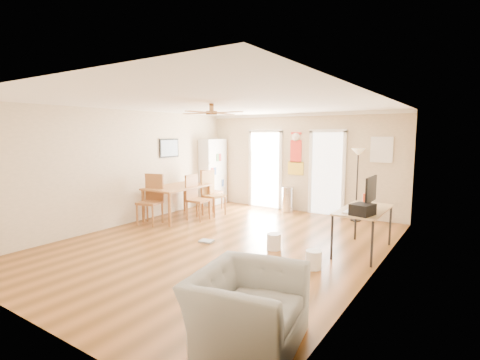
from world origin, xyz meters
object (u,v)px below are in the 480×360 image
Objects in this scene: torchiere_lamp at (357,185)px; dining_chair_right_b at (198,198)px; dining_table at (178,202)px; wastebasket_a at (274,242)px; dining_chair_far at (212,190)px; dining_chair_near at (150,200)px; dining_chair_right_a at (214,193)px; trash_can at (288,199)px; armchair at (247,308)px; computer_desk at (363,230)px; printer at (362,210)px; wastebasket_b at (314,260)px; bookshelf at (213,172)px.

dining_chair_right_b is at bearing -147.73° from torchiere_lamp.
dining_table is 5.46× the size of wastebasket_a.
dining_chair_far reaches higher than dining_table.
torchiere_lamp is at bearing -60.33° from dining_chair_right_b.
dining_chair_right_a is at bearing 52.44° from dining_chair_near.
trash_can is 2.27× the size of wastebasket_a.
dining_chair_near is at bearing 179.14° from wastebasket_a.
dining_chair_right_a reaches higher than dining_chair_right_b.
dining_chair_right_a reaches higher than wastebasket_a.
dining_chair_right_a is 3.07m from wastebasket_a.
dining_chair_far is 0.96× the size of armchair.
dining_chair_right_b is 0.75× the size of computer_desk.
wastebasket_b is (-0.51, -0.73, -0.72)m from printer.
armchair is at bearing -84.40° from torchiere_lamp.
dining_chair_near reaches higher than dining_table.
printer is at bearing -35.27° from bookshelf.
dining_chair_near is 3.89× the size of wastebasket_a.
wastebasket_b is at bearing 148.97° from dining_chair_far.
torchiere_lamp is (3.74, 2.14, 0.47)m from dining_table.
dining_chair_right_b is 4.13m from printer.
dining_chair_far is 6.45m from armchair.
dining_table is 3.26m from wastebasket_a.
printer is (4.05, -0.74, 0.32)m from dining_chair_right_b.
wastebasket_b is (4.47, -3.25, -0.81)m from bookshelf.
armchair reaches higher than wastebasket_a.
armchair is (4.69, -5.49, -0.59)m from bookshelf.
wastebasket_b is at bearing -115.13° from dining_chair_right_b.
dining_chair_right_b is 0.95× the size of dining_chair_near.
dining_chair_right_b is 3.78× the size of wastebasket_b.
bookshelf reaches higher than printer.
dining_chair_near is (-0.66, -0.94, 0.03)m from dining_chair_right_b.
printer reaches higher than trash_can.
torchiere_lamp is (1.81, -0.01, 0.53)m from trash_can.
dining_chair_far reaches higher than computer_desk.
printer is (4.99, -2.52, -0.09)m from bookshelf.
dining_chair_far reaches higher than wastebasket_b.
bookshelf reaches higher than dining_chair_near.
armchair is (3.75, -4.32, -0.20)m from dining_chair_right_a.
dining_chair_right_b reaches higher than printer.
dining_chair_far is at bearing 146.95° from wastebasket_b.
trash_can is 1.89m from torchiere_lamp.
torchiere_lamp is 5.77m from armchair.
wastebasket_a is (-1.46, -0.25, -0.72)m from printer.
dining_table reaches higher than wastebasket_a.
computer_desk reaches higher than trash_can.
bookshelf is 5.40× the size of printer.
dining_chair_right_a is at bearing 168.00° from computer_desk.
printer reaches higher than armchair.
wastebasket_a is (-0.60, -3.00, -0.72)m from torchiere_lamp.
trash_can is 6.21m from armchair.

